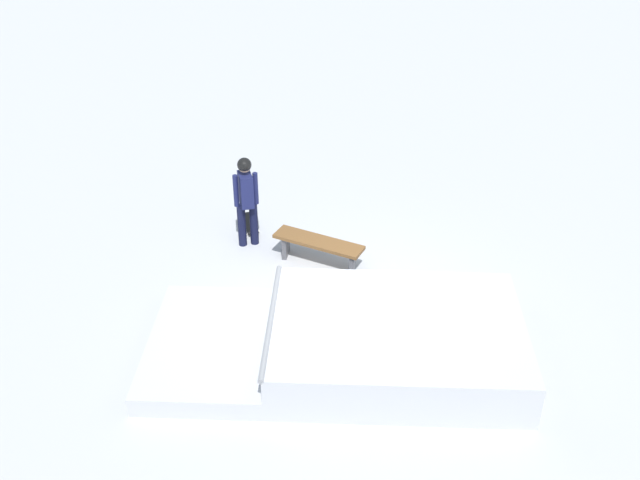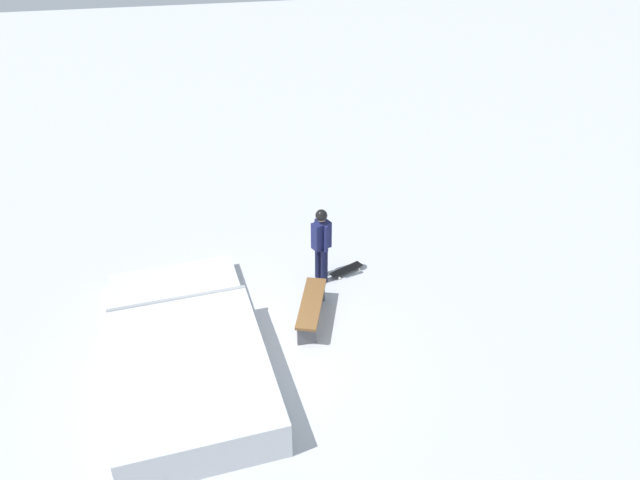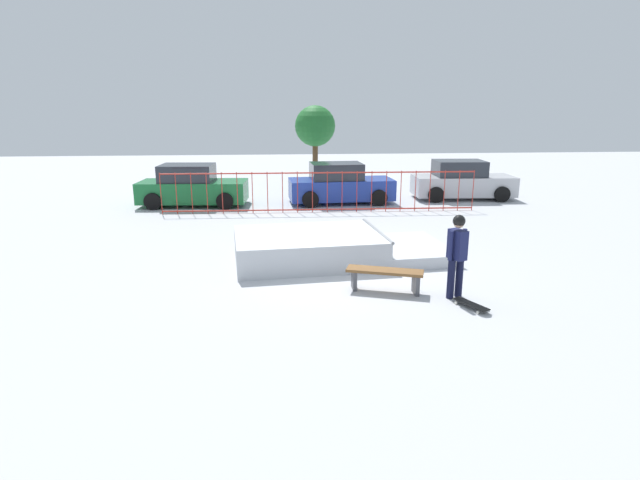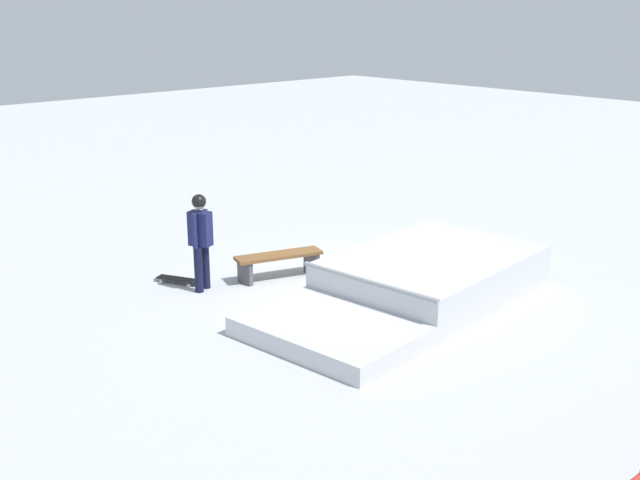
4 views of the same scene
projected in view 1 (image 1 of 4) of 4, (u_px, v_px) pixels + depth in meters
The scene contains 5 objects.
ground_plane at pixel (347, 318), 11.63m from camera, with size 60.00×60.00×0.00m, color #B7BABF.
skate_ramp at pixel (363, 342), 10.62m from camera, with size 5.63×3.12×0.74m.
skater at pixel (246, 195), 12.95m from camera, with size 0.41×0.44×1.73m.
skateboard at pixel (249, 223), 13.95m from camera, with size 0.53×0.81×0.09m.
park_bench at pixel (318, 246), 12.74m from camera, with size 1.64×0.89×0.48m.
Camera 1 is at (-0.89, 9.18, 7.19)m, focal length 41.41 mm.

